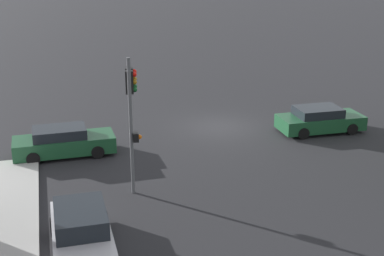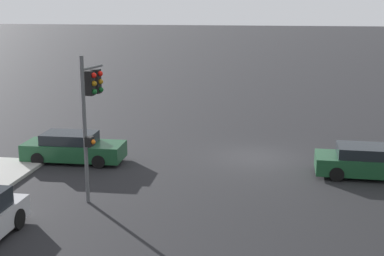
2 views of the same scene
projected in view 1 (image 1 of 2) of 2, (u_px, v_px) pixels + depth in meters
name	position (u px, v px, depth m)	size (l,w,h in m)	color
ground_plane	(219.00, 127.00, 29.34)	(300.00, 300.00, 0.00)	black
traffic_signal	(131.00, 99.00, 20.65)	(0.54, 1.67, 5.48)	#515456
crossing_car_0	(63.00, 142.00, 25.08)	(4.70, 1.94, 1.39)	#194728
crossing_car_1	(320.00, 120.00, 28.36)	(4.51, 2.04, 1.35)	#194728
parked_car_0	(82.00, 233.00, 16.96)	(1.93, 4.43, 1.52)	#B7B7BC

